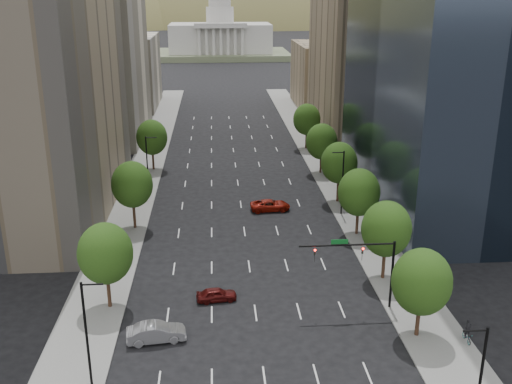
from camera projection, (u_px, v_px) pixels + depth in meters
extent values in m
cube|color=slate|center=(131.00, 207.00, 83.64)|extent=(6.00, 200.00, 0.15)
cube|color=slate|center=(347.00, 201.00, 85.73)|extent=(6.00, 200.00, 0.15)
cube|color=beige|center=(105.00, 51.00, 117.85)|extent=(14.00, 30.00, 35.00)
cube|color=beige|center=(129.00, 72.00, 151.74)|extent=(14.00, 26.00, 18.00)
cube|color=#8C7759|center=(355.00, 63.00, 119.21)|extent=(14.00, 30.00, 30.00)
cube|color=#8C7759|center=(324.00, 75.00, 152.61)|extent=(14.00, 26.00, 16.00)
cylinder|color=#382316|center=(418.00, 318.00, 52.05)|extent=(0.36, 0.36, 3.75)
ellipsoid|color=#193E10|center=(422.00, 282.00, 50.90)|extent=(5.20, 5.20, 5.98)
cylinder|color=#382316|center=(384.00, 262.00, 62.38)|extent=(0.36, 0.36, 4.00)
ellipsoid|color=#193E10|center=(386.00, 229.00, 61.15)|extent=(5.20, 5.20, 5.98)
cylinder|color=#382316|center=(357.00, 220.00, 73.71)|extent=(0.36, 0.36, 3.90)
ellipsoid|color=#193E10|center=(359.00, 192.00, 72.51)|extent=(5.20, 5.20, 5.98)
cylinder|color=#382316|center=(338.00, 189.00, 84.99)|extent=(0.36, 0.36, 4.10)
ellipsoid|color=#193E10|center=(339.00, 163.00, 83.73)|extent=(5.20, 5.20, 5.98)
cylinder|color=#382316|center=(321.00, 162.00, 98.24)|extent=(0.36, 0.36, 3.80)
ellipsoid|color=#193E10|center=(322.00, 142.00, 97.07)|extent=(5.20, 5.20, 5.98)
cylinder|color=#382316|center=(306.00, 139.00, 113.29)|extent=(0.36, 0.36, 4.00)
ellipsoid|color=#193E10|center=(307.00, 119.00, 112.06)|extent=(5.20, 5.20, 5.98)
cylinder|color=#382316|center=(109.00, 289.00, 56.72)|extent=(0.36, 0.36, 4.00)
ellipsoid|color=#193E10|center=(105.00, 253.00, 55.49)|extent=(5.20, 5.20, 5.98)
cylinder|color=#382316|center=(134.00, 213.00, 75.55)|extent=(0.36, 0.36, 4.15)
ellipsoid|color=#193E10|center=(132.00, 184.00, 74.27)|extent=(5.20, 5.20, 5.98)
cylinder|color=#382316|center=(153.00, 159.00, 100.09)|extent=(0.36, 0.36, 3.95)
ellipsoid|color=#193E10|center=(152.00, 137.00, 98.88)|extent=(5.20, 5.20, 5.98)
cylinder|color=black|center=(475.00, 331.00, 37.44)|extent=(1.60, 0.14, 0.14)
cylinder|color=black|center=(343.00, 183.00, 79.44)|extent=(0.20, 0.20, 9.00)
cylinder|color=black|center=(338.00, 152.00, 77.98)|extent=(1.60, 0.14, 0.14)
cylinder|color=black|center=(87.00, 336.00, 44.62)|extent=(0.20, 0.20, 9.00)
cylinder|color=black|center=(92.00, 284.00, 43.27)|extent=(1.60, 0.14, 0.14)
cylinder|color=black|center=(147.00, 166.00, 87.05)|extent=(0.20, 0.20, 9.00)
cylinder|color=black|center=(151.00, 138.00, 85.70)|extent=(1.60, 0.14, 0.14)
cylinder|color=black|center=(392.00, 275.00, 56.17)|extent=(0.24, 0.24, 7.00)
cylinder|color=black|center=(347.00, 245.00, 54.78)|extent=(9.00, 0.18, 0.18)
imported|color=black|center=(363.00, 250.00, 55.06)|extent=(0.18, 0.22, 1.10)
imported|color=black|center=(315.00, 251.00, 54.76)|extent=(0.18, 0.22, 1.10)
sphere|color=#FF0C07|center=(363.00, 249.00, 54.83)|extent=(0.20, 0.20, 0.20)
sphere|color=#FF0C07|center=(315.00, 250.00, 54.53)|extent=(0.20, 0.20, 0.20)
cube|color=#0C591E|center=(340.00, 242.00, 54.62)|extent=(1.60, 0.06, 0.45)
cube|color=#596647|center=(221.00, 55.00, 263.43)|extent=(60.00, 40.00, 2.50)
cube|color=silver|center=(220.00, 38.00, 261.06)|extent=(44.00, 26.00, 12.00)
cube|color=silver|center=(221.00, 26.00, 245.90)|extent=(22.00, 4.00, 2.00)
cylinder|color=silver|center=(220.00, 15.00, 257.96)|extent=(12.00, 12.00, 7.00)
cylinder|color=silver|center=(220.00, 3.00, 256.32)|extent=(9.60, 9.60, 3.00)
ellipsoid|color=olive|center=(68.00, 58.00, 557.50)|extent=(380.00, 342.00, 190.00)
ellipsoid|color=olive|center=(255.00, 61.00, 610.21)|extent=(440.00, 396.00, 240.00)
ellipsoid|color=olive|center=(405.00, 49.00, 657.11)|extent=(360.00, 324.00, 200.00)
imported|color=#460C0B|center=(217.00, 294.00, 58.43)|extent=(4.15, 2.09, 1.35)
imported|color=gray|center=(156.00, 332.00, 51.67)|extent=(5.33, 2.43, 1.70)
imported|color=maroon|center=(270.00, 205.00, 82.17)|extent=(5.71, 2.98, 1.53)
imported|color=black|center=(467.00, 337.00, 51.47)|extent=(0.59, 1.63, 0.85)
imported|color=black|center=(468.00, 328.00, 51.17)|extent=(0.60, 0.40, 1.63)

